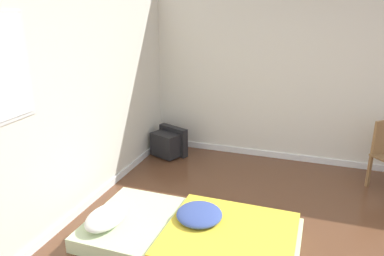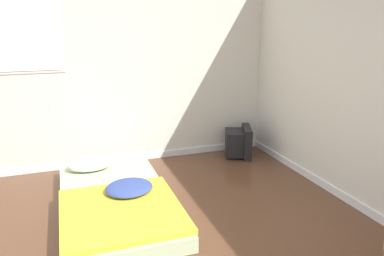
# 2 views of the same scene
# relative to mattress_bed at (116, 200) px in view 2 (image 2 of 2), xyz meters

# --- Properties ---
(wall_back) EXTENTS (7.58, 0.08, 2.60)m
(wall_back) POSITION_rel_mattress_bed_xyz_m (-0.22, 1.37, 1.19)
(wall_back) COLOR silver
(wall_back) RESTS_ON ground_plane
(mattress_bed) EXTENTS (1.11, 2.05, 0.29)m
(mattress_bed) POSITION_rel_mattress_bed_xyz_m (0.00, 0.00, 0.00)
(mattress_bed) COLOR beige
(mattress_bed) RESTS_ON ground_plane
(crt_tv) EXTENTS (0.49, 0.54, 0.43)m
(crt_tv) POSITION_rel_mattress_bed_xyz_m (1.93, 1.03, 0.10)
(crt_tv) COLOR black
(crt_tv) RESTS_ON ground_plane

